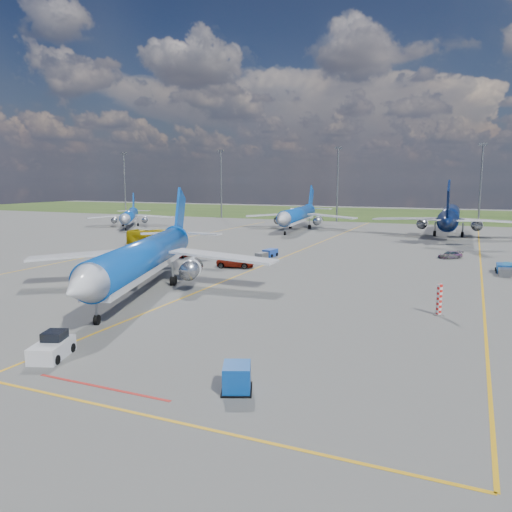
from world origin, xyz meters
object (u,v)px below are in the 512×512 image
at_px(apron_bus, 155,238).
at_px(baggage_tug_w, 503,270).
at_px(bg_jet_nw, 130,227).
at_px(service_car_b, 235,262).
at_px(service_car_c, 450,255).
at_px(baggage_tug_c, 267,254).
at_px(main_airliner, 145,290).
at_px(bg_jet_n, 449,235).
at_px(bg_jet_nnw, 298,230).
at_px(pushback_tug, 52,347).
at_px(uld_container, 237,378).
at_px(baggage_tug_e, 508,269).
at_px(warning_post, 439,300).
at_px(service_car_a, 184,253).

height_order(apron_bus, baggage_tug_w, apron_bus).
xyz_separation_m(bg_jet_nw, service_car_b, (54.67, -46.51, 0.76)).
height_order(bg_jet_nw, service_car_b, bg_jet_nw).
distance_m(service_car_c, baggage_tug_c, 29.93).
bearing_deg(bg_jet_nw, main_airliner, -83.56).
bearing_deg(bg_jet_n, apron_bus, 39.61).
xyz_separation_m(bg_jet_nnw, bg_jet_n, (36.55, 1.12, 0.00)).
distance_m(pushback_tug, service_car_c, 65.39).
height_order(pushback_tug, apron_bus, apron_bus).
distance_m(bg_jet_n, baggage_tug_w, 49.43).
height_order(baggage_tug_w, baggage_tug_c, baggage_tug_w).
bearing_deg(uld_container, bg_jet_nw, 107.99).
distance_m(pushback_tug, baggage_tug_e, 59.07).
height_order(warning_post, bg_jet_n, bg_jet_n).
xyz_separation_m(bg_jet_n, pushback_tug, (-22.48, -97.56, 0.73)).
distance_m(uld_container, service_car_a, 54.54).
bearing_deg(warning_post, bg_jet_n, 91.85).
bearing_deg(warning_post, baggage_tug_w, 75.42).
bearing_deg(main_airliner, service_car_a, 92.46).
relative_size(warning_post, apron_bus, 0.26).
xyz_separation_m(main_airliner, service_car_a, (-9.24, 23.56, 0.69)).
height_order(service_car_c, baggage_tug_w, baggage_tug_w).
bearing_deg(bg_jet_nnw, apron_bus, -115.05).
relative_size(bg_jet_nnw, uld_container, 20.22).
distance_m(bg_jet_nnw, bg_jet_n, 36.57).
xyz_separation_m(baggage_tug_c, baggage_tug_e, (35.83, -0.44, 0.01)).
distance_m(bg_jet_nnw, service_car_c, 52.45).
height_order(warning_post, service_car_a, warning_post).
bearing_deg(baggage_tug_e, baggage_tug_c, -172.80).
height_order(baggage_tug_w, baggage_tug_e, baggage_tug_e).
relative_size(warning_post, service_car_a, 0.74).
bearing_deg(apron_bus, baggage_tug_e, -96.11).
bearing_deg(baggage_tug_e, bg_jet_n, 109.36).
xyz_separation_m(service_car_b, baggage_tug_c, (0.54, 11.00, -0.19)).
distance_m(uld_container, service_car_b, 43.21).
distance_m(bg_jet_nnw, pushback_tug, 97.46).
bearing_deg(service_car_b, apron_bus, 43.69).
bearing_deg(apron_bus, uld_container, -143.26).
distance_m(bg_jet_nw, bg_jet_nnw, 46.09).
xyz_separation_m(bg_jet_nw, pushback_tug, (58.83, -85.46, 0.73)).
xyz_separation_m(bg_jet_nnw, service_car_a, (-2.45, -51.65, 0.69)).
relative_size(warning_post, uld_container, 1.46).
bearing_deg(warning_post, pushback_tug, -137.06).
xyz_separation_m(main_airliner, baggage_tug_w, (38.88, 27.76, 0.58)).
height_order(bg_jet_nnw, main_airliner, main_airliner).
distance_m(apron_bus, service_car_c, 53.23).
bearing_deg(uld_container, baggage_tug_e, 47.75).
height_order(bg_jet_nw, main_airliner, main_airliner).
xyz_separation_m(bg_jet_nnw, apron_bus, (-14.38, -42.62, 1.62)).
bearing_deg(main_airliner, bg_jet_n, 49.76).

